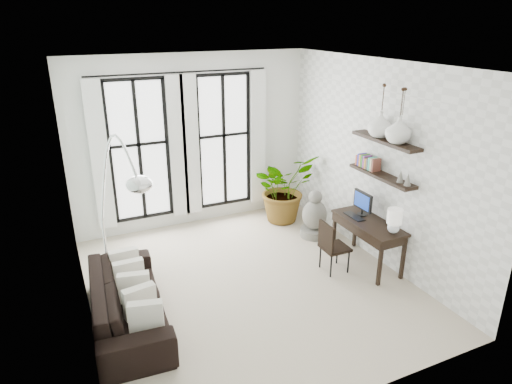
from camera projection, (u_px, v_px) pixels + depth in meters
floor at (248, 283)px, 6.90m from camera, size 5.00×5.00×0.00m
ceiling at (247, 65)px, 5.76m from camera, size 5.00×5.00×0.00m
wall_left at (76, 211)px, 5.44m from camera, size 0.00×5.00×5.00m
wall_right at (377, 163)px, 7.22m from camera, size 0.00×5.00×5.00m
wall_back at (193, 142)px, 8.45m from camera, size 4.50×0.00×4.50m
windows at (184, 146)px, 8.32m from camera, size 3.26×0.13×2.65m
wall_shelves at (381, 161)px, 6.90m from camera, size 0.25×1.30×0.60m
sofa at (128, 300)px, 5.91m from camera, size 1.04×2.29×0.65m
throw_pillows at (134, 287)px, 5.89m from camera, size 0.40×1.52×0.40m
plant at (284, 188)px, 8.84m from camera, size 1.40×1.29×1.33m
desk at (370, 226)px, 7.13m from camera, size 0.55×1.29×1.15m
desk_chair at (331, 244)px, 7.06m from camera, size 0.41×0.41×0.84m
arc_lamp at (116, 176)px, 5.85m from camera, size 0.74×1.31×2.42m
buddha at (314, 217)px, 8.26m from camera, size 0.50×0.50×0.89m
vase_a at (398, 130)px, 6.47m from camera, size 0.37×0.37×0.38m
vase_b at (380, 124)px, 6.81m from camera, size 0.37×0.37×0.38m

